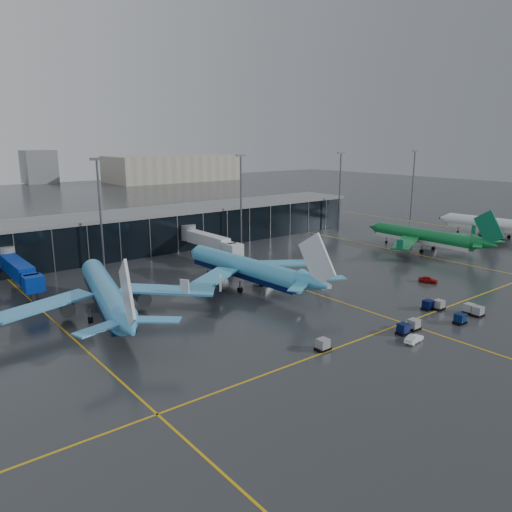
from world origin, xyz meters
TOP-DOWN VIEW (x-y plane):
  - ground at (0.00, 0.00)m, footprint 600.00×600.00m
  - terminal_pier at (0.00, 62.00)m, footprint 142.00×17.00m
  - jet_bridges at (-35.00, 42.99)m, footprint 94.00×27.50m
  - flood_masts at (5.00, 50.00)m, footprint 203.00×0.50m
  - distant_hangars at (49.94, 270.08)m, footprint 260.00×71.00m
  - taxi_lines at (10.00, 10.61)m, footprint 220.00×120.00m
  - airliner_arkefly at (-27.02, 18.60)m, footprint 48.09×52.12m
  - airliner_klm_near at (1.78, 17.72)m, footprint 40.03×44.99m
  - airliner_aer_lingus at (60.54, 15.54)m, footprint 35.72×40.54m
  - airliner_ba at (92.78, 10.31)m, footprint 41.85×46.48m
  - baggage_carts at (13.63, -17.32)m, footprint 33.45×8.78m
  - mobile_airstair at (14.41, 7.64)m, footprint 3.18×3.77m
  - service_van_red at (34.13, -3.74)m, footprint 2.97×4.15m
  - service_van_white at (4.41, -20.74)m, footprint 3.88×1.78m

SIDE VIEW (x-z plane):
  - ground at x=0.00m, z-range 0.00..0.00m
  - taxi_lines at x=10.00m, z-range 0.00..0.02m
  - service_van_white at x=4.41m, z-range 0.00..1.23m
  - service_van_red at x=34.13m, z-range 0.00..1.31m
  - baggage_carts at x=13.63m, z-range -0.09..1.61m
  - mobile_airstair at x=14.41m, z-range -0.95..2.49m
  - jet_bridges at x=-35.00m, z-range 0.95..8.15m
  - terminal_pier at x=0.00m, z-range 0.07..10.77m
  - airliner_aer_lingus at x=60.54m, z-range 0.00..12.32m
  - airliner_ba at x=92.78m, z-range 0.00..13.14m
  - airliner_klm_near at x=1.78m, z-range 0.00..13.23m
  - airliner_arkefly at x=-27.02m, z-range 0.00..13.65m
  - distant_hangars at x=49.94m, z-range -2.21..19.79m
  - flood_masts at x=5.00m, z-range 1.06..26.56m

